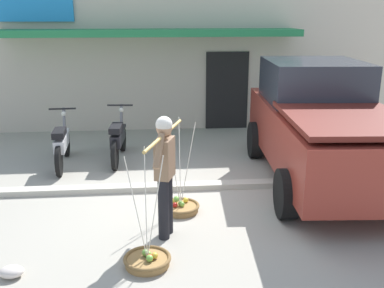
# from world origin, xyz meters

# --- Properties ---
(ground_plane) EXTENTS (90.00, 90.00, 0.00)m
(ground_plane) POSITION_xyz_m (0.00, 0.00, 0.00)
(ground_plane) COLOR #9E998C
(sidewalk_curb) EXTENTS (20.00, 0.24, 0.10)m
(sidewalk_curb) POSITION_xyz_m (0.00, 0.70, 0.05)
(sidewalk_curb) COLOR #BAB4A5
(sidewalk_curb) RESTS_ON ground
(fruit_vendor) EXTENTS (0.55, 1.51, 1.70)m
(fruit_vendor) POSITION_xyz_m (-0.21, -0.95, 0.98)
(fruit_vendor) COLOR black
(fruit_vendor) RESTS_ON ground
(fruit_basket_left_side) EXTENTS (0.59, 0.59, 1.45)m
(fruit_basket_left_side) POSITION_xyz_m (-0.46, -1.70, 0.08)
(fruit_basket_left_side) COLOR #9E7542
(fruit_basket_left_side) RESTS_ON ground
(fruit_basket_right_side) EXTENTS (0.59, 0.59, 1.45)m
(fruit_basket_right_side) POSITION_xyz_m (0.05, -0.20, 0.08)
(fruit_basket_right_side) COLOR #9E7542
(fruit_basket_right_side) RESTS_ON ground
(motorcycle_nearest_shop) EXTENTS (0.54, 1.82, 1.09)m
(motorcycle_nearest_shop) POSITION_xyz_m (-2.16, 2.15, 0.45)
(motorcycle_nearest_shop) COLOR black
(motorcycle_nearest_shop) RESTS_ON ground
(motorcycle_second_in_row) EXTENTS (0.54, 1.82, 1.09)m
(motorcycle_second_in_row) POSITION_xyz_m (-1.07, 2.41, 0.45)
(motorcycle_second_in_row) COLOR black
(motorcycle_second_in_row) RESTS_ON ground
(parked_truck) EXTENTS (2.40, 4.82, 2.10)m
(parked_truck) POSITION_xyz_m (2.67, 0.98, 1.03)
(parked_truck) COLOR maroon
(parked_truck) RESTS_ON ground
(storefront_building) EXTENTS (13.00, 6.00, 4.20)m
(storefront_building) POSITION_xyz_m (-0.36, 7.38, 2.10)
(storefront_building) COLOR beige
(storefront_building) RESTS_ON ground
(plastic_litter_bag) EXTENTS (0.28, 0.22, 0.14)m
(plastic_litter_bag) POSITION_xyz_m (-2.04, -1.82, 0.07)
(plastic_litter_bag) COLOR silver
(plastic_litter_bag) RESTS_ON ground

